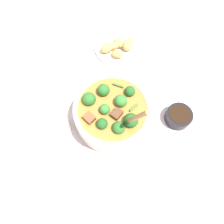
{
  "coord_description": "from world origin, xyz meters",
  "views": [
    {
      "loc": [
        0.2,
        0.17,
        0.7
      ],
      "look_at": [
        0.0,
        0.0,
        0.07
      ],
      "focal_mm": 35.0,
      "sensor_mm": 36.0,
      "label": 1
    }
  ],
  "objects_px": {
    "stew_bowl": "(112,113)",
    "food_plate": "(118,47)",
    "condiment_bowl": "(179,116)",
    "empty_plate": "(32,137)"
  },
  "relations": [
    {
      "from": "empty_plate",
      "to": "stew_bowl",
      "type": "bearing_deg",
      "value": 143.55
    },
    {
      "from": "stew_bowl",
      "to": "food_plate",
      "type": "height_order",
      "value": "stew_bowl"
    },
    {
      "from": "stew_bowl",
      "to": "condiment_bowl",
      "type": "relative_size",
      "value": 3.07
    },
    {
      "from": "condiment_bowl",
      "to": "food_plate",
      "type": "height_order",
      "value": "food_plate"
    },
    {
      "from": "empty_plate",
      "to": "condiment_bowl",
      "type": "bearing_deg",
      "value": 137.74
    },
    {
      "from": "stew_bowl",
      "to": "food_plate",
      "type": "distance_m",
      "value": 0.3
    },
    {
      "from": "stew_bowl",
      "to": "empty_plate",
      "type": "bearing_deg",
      "value": -36.45
    },
    {
      "from": "stew_bowl",
      "to": "condiment_bowl",
      "type": "height_order",
      "value": "stew_bowl"
    },
    {
      "from": "stew_bowl",
      "to": "food_plate",
      "type": "relative_size",
      "value": 1.44
    },
    {
      "from": "condiment_bowl",
      "to": "stew_bowl",
      "type": "bearing_deg",
      "value": -49.33
    }
  ]
}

